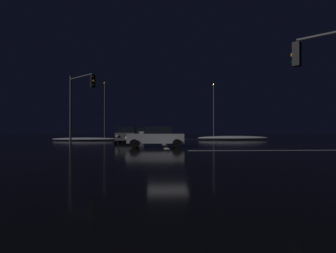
{
  "coord_description": "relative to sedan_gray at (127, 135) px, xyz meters",
  "views": [
    {
      "loc": [
        -0.79,
        -17.27,
        1.36
      ],
      "look_at": [
        0.57,
        11.86,
        1.64
      ],
      "focal_mm": 29.38,
      "sensor_mm": 36.0,
      "label": 1
    }
  ],
  "objects": [
    {
      "name": "ground",
      "position": [
        3.6,
        -10.22,
        -0.85
      ],
      "size": [
        120.0,
        120.0,
        0.1
      ],
      "primitive_type": "cube",
      "color": "black"
    },
    {
      "name": "stop_line_north",
      "position": [
        3.6,
        -1.96,
        -0.8
      ],
      "size": [
        0.35,
        14.15,
        0.01
      ],
      "color": "white",
      "rests_on": "ground"
    },
    {
      "name": "centre_line_ns",
      "position": [
        3.6,
        9.64,
        -0.8
      ],
      "size": [
        22.0,
        0.15,
        0.01
      ],
      "color": "yellow",
      "rests_on": "ground"
    },
    {
      "name": "crosswalk_bar_east",
      "position": [
        11.96,
        -10.22,
        -0.8
      ],
      "size": [
        14.15,
        0.4,
        0.01
      ],
      "color": "white",
      "rests_on": "ground"
    },
    {
      "name": "snow_bank_left_curb",
      "position": [
        -5.46,
        5.58,
        -0.62
      ],
      "size": [
        7.82,
        1.5,
        0.36
      ],
      "color": "white",
      "rests_on": "ground"
    },
    {
      "name": "snow_bank_right_curb",
      "position": [
        12.66,
        6.78,
        -0.55
      ],
      "size": [
        9.0,
        1.5,
        0.51
      ],
      "color": "white",
      "rests_on": "ground"
    },
    {
      "name": "sedan_gray",
      "position": [
        0.0,
        0.0,
        0.0
      ],
      "size": [
        2.02,
        4.33,
        1.57
      ],
      "color": "slate",
      "rests_on": "ground"
    },
    {
      "name": "sedan_black",
      "position": [
        -0.22,
        6.73,
        0.0
      ],
      "size": [
        2.02,
        4.33,
        1.57
      ],
      "color": "black",
      "rests_on": "ground"
    },
    {
      "name": "sedan_white",
      "position": [
        0.33,
        13.47,
        0.0
      ],
      "size": [
        2.02,
        4.33,
        1.57
      ],
      "color": "silver",
      "rests_on": "ground"
    },
    {
      "name": "sedan_silver_crossing",
      "position": [
        2.87,
        -6.69,
        0.0
      ],
      "size": [
        4.33,
        2.02,
        1.57
      ],
      "color": "#B7B7BC",
      "rests_on": "ground"
    },
    {
      "name": "traffic_signal_nw",
      "position": [
        -3.95,
        -2.67,
        3.54
      ],
      "size": [
        2.93,
        2.93,
        6.33
      ],
      "color": "#4C4C51",
      "rests_on": "ground"
    },
    {
      "name": "streetlamp_right_far",
      "position": [
        12.96,
        19.64,
        4.52
      ],
      "size": [
        0.44,
        0.44,
        9.26
      ],
      "color": "#424247",
      "rests_on": "ground"
    },
    {
      "name": "streetlamp_left_far",
      "position": [
        -5.76,
        19.64,
        4.61
      ],
      "size": [
        0.44,
        0.44,
        9.44
      ],
      "color": "#424247",
      "rests_on": "ground"
    }
  ]
}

